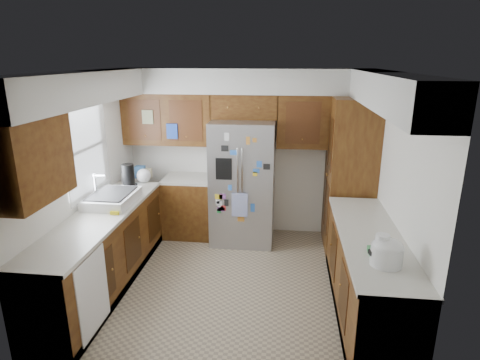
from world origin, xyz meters
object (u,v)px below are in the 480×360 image
at_px(rice_cooker, 387,252).
at_px(paper_towel, 381,249).
at_px(fridge, 243,182).
at_px(pantry, 350,175).

relative_size(rice_cooker, paper_towel, 1.05).
height_order(fridge, rice_cooker, fridge).
height_order(rice_cooker, paper_towel, paper_towel).
distance_m(pantry, fridge, 1.51).
height_order(pantry, fridge, pantry).
bearing_deg(fridge, paper_towel, -57.31).
xyz_separation_m(pantry, paper_towel, (-0.04, -2.22, -0.02)).
bearing_deg(pantry, rice_cooker, -90.01).
bearing_deg(paper_towel, rice_cooker, -34.37).
xyz_separation_m(fridge, paper_towel, (1.46, -2.27, 0.15)).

